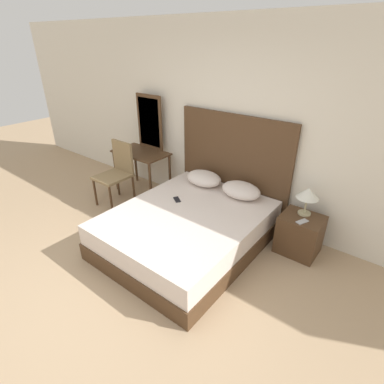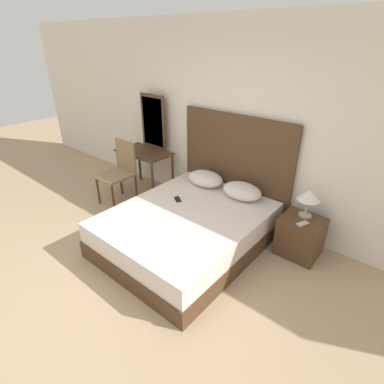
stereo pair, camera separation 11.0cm
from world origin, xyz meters
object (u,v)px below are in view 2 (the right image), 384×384
at_px(phone_on_bed, 178,199).
at_px(nightstand, 300,236).
at_px(table_lamp, 309,196).
at_px(chair, 120,169).
at_px(vanity_desk, 145,158).
at_px(phone_on_nightstand, 303,224).
at_px(bed, 187,229).

xyz_separation_m(phone_on_bed, nightstand, (1.49, 0.58, -0.24)).
bearing_deg(phone_on_bed, table_lamp, 24.34).
bearing_deg(table_lamp, phone_on_bed, -155.66).
bearing_deg(chair, phone_on_bed, -2.56).
xyz_separation_m(phone_on_bed, chair, (-1.29, 0.06, 0.07)).
bearing_deg(nightstand, phone_on_bed, -158.70).
height_order(vanity_desk, chair, chair).
relative_size(table_lamp, phone_on_nightstand, 2.12).
xyz_separation_m(nightstand, chair, (-2.79, -0.52, 0.31)).
bearing_deg(phone_on_nightstand, chair, -171.57).
height_order(nightstand, table_lamp, table_lamp).
relative_size(nightstand, chair, 0.51).
relative_size(phone_on_bed, table_lamp, 0.47).
bearing_deg(nightstand, chair, -169.35).
bearing_deg(vanity_desk, bed, -24.69).
distance_m(nightstand, table_lamp, 0.53).
distance_m(phone_on_bed, chair, 1.30).
distance_m(phone_on_bed, nightstand, 1.62).
height_order(bed, vanity_desk, vanity_desk).
bearing_deg(bed, chair, 171.67).
bearing_deg(bed, phone_on_nightstand, 28.41).
bearing_deg(phone_on_nightstand, table_lamp, 104.04).
xyz_separation_m(phone_on_bed, phone_on_nightstand, (1.52, 0.48, 0.02)).
height_order(nightstand, chair, chair).
distance_m(bed, chair, 1.66).
bearing_deg(phone_on_bed, vanity_desk, 156.56).
bearing_deg(table_lamp, phone_on_nightstand, -75.96).
bearing_deg(vanity_desk, nightstand, 0.80).
bearing_deg(table_lamp, vanity_desk, -177.41).
height_order(table_lamp, vanity_desk, table_lamp).
height_order(phone_on_nightstand, chair, chair).
bearing_deg(table_lamp, nightstand, -78.18).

